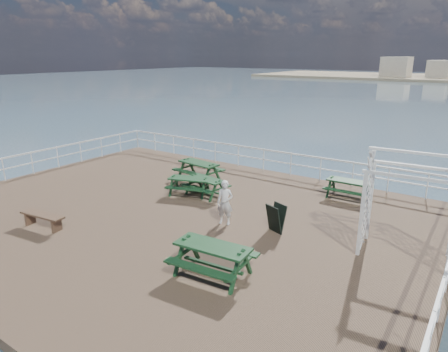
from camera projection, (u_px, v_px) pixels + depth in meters
ground at (171, 217)px, 14.54m from camera, size 18.00×14.00×0.30m
railing at (211, 173)px, 16.30m from camera, size 17.77×13.76×1.10m
picnic_table_a at (199, 167)px, 18.20m from camera, size 2.11×1.78×0.94m
picnic_table_b at (206, 183)px, 16.25m from camera, size 1.84×1.57×0.81m
picnic_table_c at (349, 185)px, 15.92m from camera, size 1.70×1.38×0.82m
picnic_table_d at (189, 182)px, 16.31m from camera, size 2.00×1.80×0.81m
picnic_table_e at (213, 253)px, 10.28m from camera, size 2.11×1.76×0.96m
flat_bench_far at (42, 217)px, 13.19m from camera, size 1.74×0.61×0.49m
trellis_arbor at (409, 211)px, 11.08m from camera, size 2.55×1.50×3.06m
sandwich_board at (276, 219)px, 12.84m from camera, size 0.69×0.61×0.95m
person at (225, 203)px, 13.40m from camera, size 0.64×0.51×1.52m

